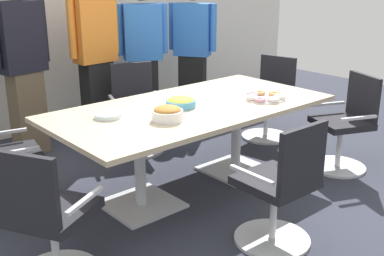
{
  "coord_description": "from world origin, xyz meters",
  "views": [
    {
      "loc": [
        -2.55,
        -2.93,
        1.84
      ],
      "look_at": [
        0.0,
        0.0,
        0.55
      ],
      "focal_mm": 44.8,
      "sensor_mm": 36.0,
      "label": 1
    }
  ],
  "objects_px": {
    "donut_platter": "(265,97)",
    "plate_stack": "(108,116)",
    "snack_bowl_chips_yellow": "(181,102)",
    "person_standing_2": "(143,53)",
    "person_standing_1": "(95,53)",
    "conference_table": "(192,120)",
    "office_chair_3": "(281,191)",
    "office_chair_5": "(269,102)",
    "snack_bowl_pretzels": "(167,113)",
    "person_standing_3": "(192,49)",
    "office_chair_2": "(47,224)",
    "office_chair_4": "(346,128)",
    "person_standing_0": "(23,63)",
    "office_chair_1": "(4,164)",
    "office_chair_0": "(136,113)"
  },
  "relations": [
    {
      "from": "office_chair_2",
      "to": "plate_stack",
      "type": "relative_size",
      "value": 4.34
    },
    {
      "from": "person_standing_1",
      "to": "snack_bowl_pretzels",
      "type": "relative_size",
      "value": 7.8
    },
    {
      "from": "conference_table",
      "to": "person_standing_3",
      "type": "bearing_deg",
      "value": 48.81
    },
    {
      "from": "conference_table",
      "to": "person_standing_1",
      "type": "height_order",
      "value": "person_standing_1"
    },
    {
      "from": "office_chair_5",
      "to": "snack_bowl_pretzels",
      "type": "xyz_separation_m",
      "value": [
        -1.97,
        -0.64,
        0.4
      ]
    },
    {
      "from": "office_chair_5",
      "to": "snack_bowl_pretzels",
      "type": "relative_size",
      "value": 3.8
    },
    {
      "from": "office_chair_2",
      "to": "office_chair_4",
      "type": "relative_size",
      "value": 1.0
    },
    {
      "from": "office_chair_3",
      "to": "plate_stack",
      "type": "relative_size",
      "value": 4.34
    },
    {
      "from": "office_chair_0",
      "to": "office_chair_2",
      "type": "xyz_separation_m",
      "value": [
        -1.72,
        -1.56,
        0.0
      ]
    },
    {
      "from": "office_chair_2",
      "to": "plate_stack",
      "type": "height_order",
      "value": "office_chair_2"
    },
    {
      "from": "person_standing_2",
      "to": "donut_platter",
      "type": "distance_m",
      "value": 2.0
    },
    {
      "from": "conference_table",
      "to": "office_chair_0",
      "type": "xyz_separation_m",
      "value": [
        0.17,
        1.1,
        -0.22
      ]
    },
    {
      "from": "donut_platter",
      "to": "plate_stack",
      "type": "relative_size",
      "value": 1.71
    },
    {
      "from": "person_standing_1",
      "to": "snack_bowl_chips_yellow",
      "type": "relative_size",
      "value": 7.43
    },
    {
      "from": "conference_table",
      "to": "person_standing_0",
      "type": "height_order",
      "value": "person_standing_0"
    },
    {
      "from": "office_chair_1",
      "to": "office_chair_4",
      "type": "bearing_deg",
      "value": 78.07
    },
    {
      "from": "office_chair_2",
      "to": "person_standing_2",
      "type": "bearing_deg",
      "value": 105.57
    },
    {
      "from": "office_chair_0",
      "to": "person_standing_0",
      "type": "relative_size",
      "value": 0.5
    },
    {
      "from": "office_chair_0",
      "to": "conference_table",
      "type": "bearing_deg",
      "value": 102.59
    },
    {
      "from": "office_chair_0",
      "to": "office_chair_4",
      "type": "distance_m",
      "value": 2.11
    },
    {
      "from": "snack_bowl_pretzels",
      "to": "office_chair_5",
      "type": "bearing_deg",
      "value": 18.06
    },
    {
      "from": "office_chair_4",
      "to": "donut_platter",
      "type": "bearing_deg",
      "value": 88.45
    },
    {
      "from": "office_chair_4",
      "to": "donut_platter",
      "type": "xyz_separation_m",
      "value": [
        -0.78,
        0.36,
        0.36
      ]
    },
    {
      "from": "office_chair_5",
      "to": "office_chair_1",
      "type": "bearing_deg",
      "value": 76.73
    },
    {
      "from": "person_standing_3",
      "to": "snack_bowl_chips_yellow",
      "type": "xyz_separation_m",
      "value": [
        -1.51,
        -1.58,
        -0.09
      ]
    },
    {
      "from": "person_standing_3",
      "to": "snack_bowl_pretzels",
      "type": "xyz_separation_m",
      "value": [
        -1.82,
        -1.8,
        -0.07
      ]
    },
    {
      "from": "office_chair_3",
      "to": "donut_platter",
      "type": "xyz_separation_m",
      "value": [
        0.77,
        0.83,
        0.36
      ]
    },
    {
      "from": "person_standing_1",
      "to": "person_standing_3",
      "type": "distance_m",
      "value": 1.38
    },
    {
      "from": "snack_bowl_chips_yellow",
      "to": "plate_stack",
      "type": "height_order",
      "value": "snack_bowl_chips_yellow"
    },
    {
      "from": "conference_table",
      "to": "person_standing_3",
      "type": "xyz_separation_m",
      "value": [
        1.41,
        1.61,
        0.25
      ]
    },
    {
      "from": "person_standing_3",
      "to": "donut_platter",
      "type": "distance_m",
      "value": 2.04
    },
    {
      "from": "office_chair_0",
      "to": "office_chair_2",
      "type": "height_order",
      "value": "same"
    },
    {
      "from": "person_standing_1",
      "to": "donut_platter",
      "type": "xyz_separation_m",
      "value": [
        0.58,
        -1.88,
        -0.21
      ]
    },
    {
      "from": "person_standing_2",
      "to": "office_chair_4",
      "type": "bearing_deg",
      "value": 130.59
    },
    {
      "from": "office_chair_1",
      "to": "office_chair_5",
      "type": "relative_size",
      "value": 1.0
    },
    {
      "from": "office_chair_5",
      "to": "snack_bowl_chips_yellow",
      "type": "bearing_deg",
      "value": 94.33
    },
    {
      "from": "person_standing_2",
      "to": "snack_bowl_chips_yellow",
      "type": "distance_m",
      "value": 1.9
    },
    {
      "from": "snack_bowl_chips_yellow",
      "to": "person_standing_2",
      "type": "bearing_deg",
      "value": 63.95
    },
    {
      "from": "person_standing_2",
      "to": "person_standing_0",
      "type": "bearing_deg",
      "value": 25.53
    },
    {
      "from": "office_chair_4",
      "to": "person_standing_3",
      "type": "bearing_deg",
      "value": 23.06
    },
    {
      "from": "snack_bowl_chips_yellow",
      "to": "snack_bowl_pretzels",
      "type": "relative_size",
      "value": 1.05
    },
    {
      "from": "office_chair_1",
      "to": "office_chair_2",
      "type": "relative_size",
      "value": 1.0
    },
    {
      "from": "person_standing_3",
      "to": "office_chair_1",
      "type": "bearing_deg",
      "value": 76.02
    },
    {
      "from": "snack_bowl_pretzels",
      "to": "office_chair_1",
      "type": "bearing_deg",
      "value": 140.42
    },
    {
      "from": "office_chair_4",
      "to": "person_standing_3",
      "type": "relative_size",
      "value": 0.54
    },
    {
      "from": "person_standing_1",
      "to": "donut_platter",
      "type": "height_order",
      "value": "person_standing_1"
    },
    {
      "from": "person_standing_1",
      "to": "person_standing_2",
      "type": "height_order",
      "value": "person_standing_1"
    },
    {
      "from": "person_standing_1",
      "to": "office_chair_5",
      "type": "bearing_deg",
      "value": 138.47
    },
    {
      "from": "person_standing_0",
      "to": "plate_stack",
      "type": "distance_m",
      "value": 1.56
    },
    {
      "from": "snack_bowl_chips_yellow",
      "to": "plate_stack",
      "type": "xyz_separation_m",
      "value": [
        -0.62,
        0.13,
        -0.02
      ]
    }
  ]
}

